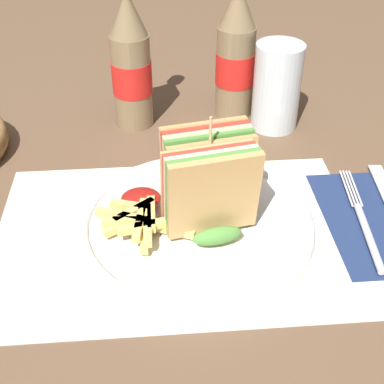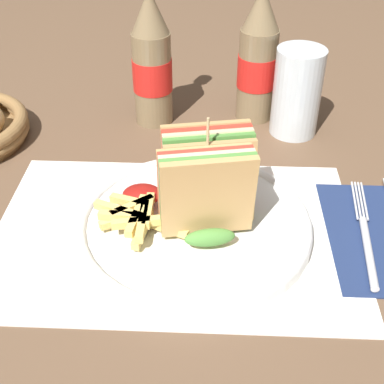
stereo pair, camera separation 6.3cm
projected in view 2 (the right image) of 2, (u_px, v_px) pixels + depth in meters
ground_plane at (194, 231)px, 0.64m from camera, size 4.00×4.00×0.00m
placemat at (175, 232)px, 0.63m from camera, size 0.43×0.29×0.00m
plate_main at (191, 222)px, 0.63m from camera, size 0.28×0.28×0.02m
club_sandwich at (207, 183)px, 0.60m from camera, size 0.11×0.11×0.13m
fries_pile at (136, 217)px, 0.61m from camera, size 0.11×0.08×0.02m
ketchup_blob at (142, 195)px, 0.65m from camera, size 0.05×0.04×0.02m
napkin at (383, 234)px, 0.63m from camera, size 0.13×0.20×0.00m
fork at (366, 240)px, 0.61m from camera, size 0.03×0.19×0.01m
coke_bottle_near at (152, 62)px, 0.79m from camera, size 0.06×0.06×0.23m
coke_bottle_far at (258, 58)px, 0.80m from camera, size 0.06×0.06×0.23m
glass_near at (296, 97)px, 0.79m from camera, size 0.07×0.07×0.13m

